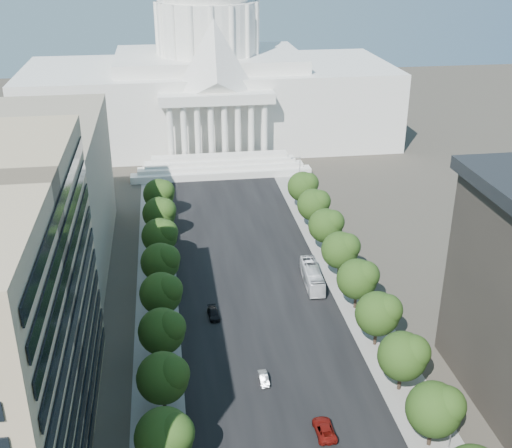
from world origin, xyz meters
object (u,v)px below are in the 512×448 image
car_silver (264,379)px  city_bus (312,276)px  car_dark_b (214,314)px  car_red (324,429)px

car_silver → city_bus: size_ratio=0.30×
city_bus → car_dark_b: bearing=-152.9°
car_silver → car_dark_b: 20.84m
car_silver → car_red: car_red is taller
car_red → city_bus: city_bus is taller
car_silver → car_red: (6.68, -12.59, 0.15)m
car_red → city_bus: (7.79, 41.76, 1.02)m
car_red → car_dark_b: car_red is taller
car_silver → city_bus: (14.47, 29.17, 1.17)m
car_silver → car_dark_b: car_dark_b is taller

